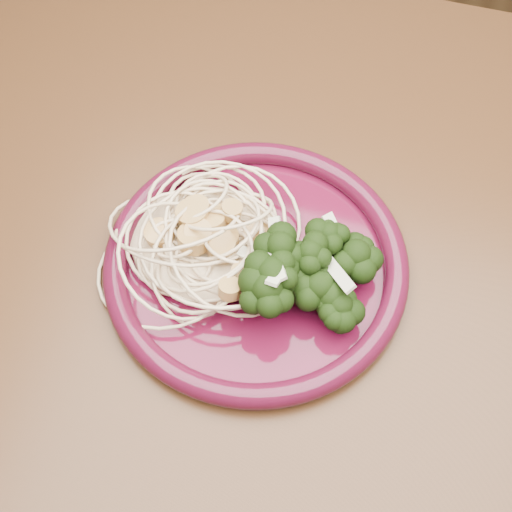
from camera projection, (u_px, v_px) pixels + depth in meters
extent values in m
plane|color=brown|center=(243.00, 511.00, 1.19)|extent=(3.50, 3.50, 0.00)
cube|color=#472814|center=(229.00, 312.00, 0.57)|extent=(1.20, 0.80, 0.04)
cylinder|color=#490A20|center=(256.00, 267.00, 0.57)|extent=(0.27, 0.27, 0.01)
torus|color=#490D22|center=(256.00, 262.00, 0.56)|extent=(0.28, 0.28, 0.02)
ellipsoid|color=beige|center=(208.00, 236.00, 0.56)|extent=(0.15, 0.13, 0.03)
ellipsoid|color=black|center=(318.00, 276.00, 0.53)|extent=(0.10, 0.14, 0.05)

